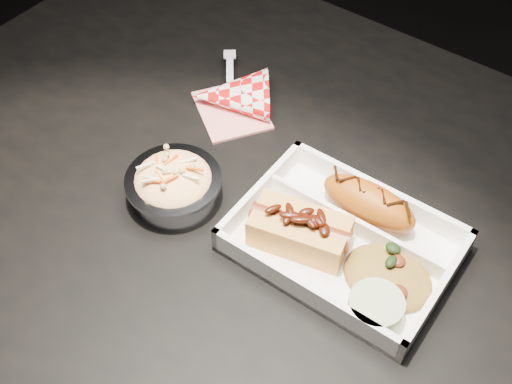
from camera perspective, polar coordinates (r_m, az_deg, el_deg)
dining_table at (r=0.88m, az=3.15°, el=-4.66°), size 1.20×0.80×0.75m
food_tray at (r=0.77m, az=7.76°, el=-4.58°), size 0.25×0.18×0.04m
fried_pastry at (r=0.78m, az=9.98°, el=-0.94°), size 0.12×0.05×0.05m
hotdog at (r=0.74m, az=3.92°, el=-3.30°), size 0.12×0.08×0.06m
fried_rice_mound at (r=0.74m, az=11.75°, el=-6.94°), size 0.11×0.09×0.03m
cupcake_liner at (r=0.71m, az=10.55°, el=-10.16°), size 0.06×0.06×0.03m
foil_coleslaw_cup at (r=0.80m, az=-7.33°, el=0.76°), size 0.12×0.12×0.06m
napkin_fork at (r=0.93m, az=-2.32°, el=8.53°), size 0.15×0.16×0.10m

